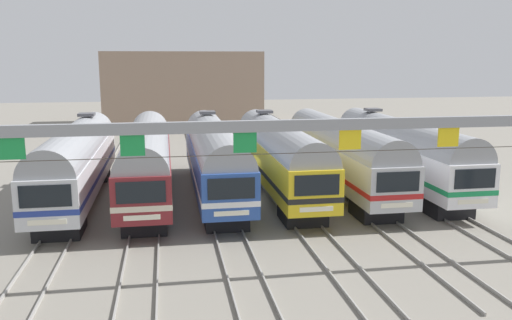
{
  "coord_description": "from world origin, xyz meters",
  "views": [
    {
      "loc": [
        -5.08,
        -33.43,
        8.81
      ],
      "look_at": [
        0.95,
        1.96,
        1.91
      ],
      "focal_mm": 37.2,
      "sensor_mm": 36.0,
      "label": 1
    }
  ],
  "objects_px": {
    "commuter_train_blue": "(214,155)",
    "commuter_train_yellow": "(279,153)",
    "commuter_train_silver": "(77,159)",
    "catenary_gantry": "(298,148)",
    "commuter_train_stainless": "(340,152)",
    "commuter_train_white": "(400,150)",
    "commuter_train_maroon": "(147,157)"
  },
  "relations": [
    {
      "from": "commuter_train_silver",
      "to": "commuter_train_blue",
      "type": "height_order",
      "value": "same"
    },
    {
      "from": "commuter_train_maroon",
      "to": "catenary_gantry",
      "type": "height_order",
      "value": "catenary_gantry"
    },
    {
      "from": "commuter_train_yellow",
      "to": "commuter_train_white",
      "type": "distance_m",
      "value": 8.46
    },
    {
      "from": "commuter_train_stainless",
      "to": "catenary_gantry",
      "type": "distance_m",
      "value": 15.15
    },
    {
      "from": "commuter_train_yellow",
      "to": "commuter_train_stainless",
      "type": "bearing_deg",
      "value": -0.06
    },
    {
      "from": "commuter_train_blue",
      "to": "commuter_train_white",
      "type": "bearing_deg",
      "value": 0.0
    },
    {
      "from": "commuter_train_silver",
      "to": "catenary_gantry",
      "type": "height_order",
      "value": "catenary_gantry"
    },
    {
      "from": "catenary_gantry",
      "to": "commuter_train_stainless",
      "type": "bearing_deg",
      "value": 64.82
    },
    {
      "from": "commuter_train_silver",
      "to": "commuter_train_maroon",
      "type": "xyz_separation_m",
      "value": [
        4.23,
        -0.0,
        -0.0
      ]
    },
    {
      "from": "commuter_train_silver",
      "to": "commuter_train_stainless",
      "type": "relative_size",
      "value": 1.0
    },
    {
      "from": "commuter_train_maroon",
      "to": "catenary_gantry",
      "type": "relative_size",
      "value": 0.68
    },
    {
      "from": "commuter_train_blue",
      "to": "commuter_train_yellow",
      "type": "xyz_separation_m",
      "value": [
        4.23,
        0.0,
        0.0
      ]
    },
    {
      "from": "commuter_train_silver",
      "to": "catenary_gantry",
      "type": "bearing_deg",
      "value": -51.92
    },
    {
      "from": "commuter_train_silver",
      "to": "commuter_train_maroon",
      "type": "height_order",
      "value": "commuter_train_silver"
    },
    {
      "from": "commuter_train_silver",
      "to": "commuter_train_white",
      "type": "relative_size",
      "value": 1.0
    },
    {
      "from": "commuter_train_silver",
      "to": "commuter_train_yellow",
      "type": "distance_m",
      "value": 12.69
    },
    {
      "from": "commuter_train_blue",
      "to": "commuter_train_stainless",
      "type": "xyz_separation_m",
      "value": [
        8.46,
        -0.0,
        -0.0
      ]
    },
    {
      "from": "commuter_train_blue",
      "to": "commuter_train_white",
      "type": "distance_m",
      "value": 12.69
    },
    {
      "from": "commuter_train_stainless",
      "to": "commuter_train_white",
      "type": "bearing_deg",
      "value": 0.06
    },
    {
      "from": "commuter_train_silver",
      "to": "commuter_train_white",
      "type": "xyz_separation_m",
      "value": [
        21.15,
        0.0,
        0.0
      ]
    },
    {
      "from": "commuter_train_stainless",
      "to": "commuter_train_maroon",
      "type": "bearing_deg",
      "value": 180.0
    },
    {
      "from": "commuter_train_yellow",
      "to": "commuter_train_stainless",
      "type": "relative_size",
      "value": 1.0
    },
    {
      "from": "commuter_train_white",
      "to": "commuter_train_silver",
      "type": "bearing_deg",
      "value": 180.0
    },
    {
      "from": "commuter_train_blue",
      "to": "catenary_gantry",
      "type": "height_order",
      "value": "catenary_gantry"
    },
    {
      "from": "commuter_train_blue",
      "to": "commuter_train_white",
      "type": "xyz_separation_m",
      "value": [
        12.69,
        0.0,
        0.0
      ]
    },
    {
      "from": "commuter_train_white",
      "to": "commuter_train_blue",
      "type": "bearing_deg",
      "value": 180.0
    },
    {
      "from": "commuter_train_maroon",
      "to": "commuter_train_white",
      "type": "relative_size",
      "value": 1.0
    },
    {
      "from": "commuter_train_yellow",
      "to": "commuter_train_stainless",
      "type": "distance_m",
      "value": 4.23
    },
    {
      "from": "catenary_gantry",
      "to": "commuter_train_silver",
      "type": "bearing_deg",
      "value": 128.08
    },
    {
      "from": "commuter_train_maroon",
      "to": "commuter_train_blue",
      "type": "height_order",
      "value": "commuter_train_blue"
    },
    {
      "from": "commuter_train_maroon",
      "to": "commuter_train_blue",
      "type": "xyz_separation_m",
      "value": [
        4.23,
        0.0,
        0.0
      ]
    },
    {
      "from": "commuter_train_stainless",
      "to": "catenary_gantry",
      "type": "relative_size",
      "value": 0.68
    }
  ]
}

